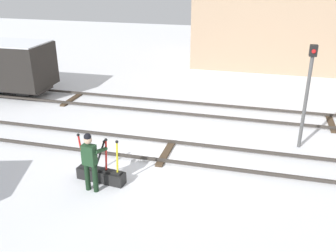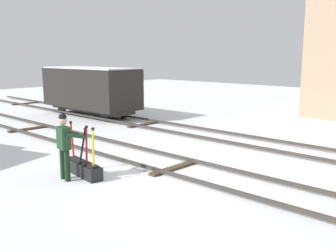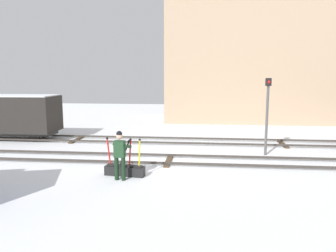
% 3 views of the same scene
% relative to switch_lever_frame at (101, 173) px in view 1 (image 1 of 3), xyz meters
% --- Properties ---
extents(ground_plane, '(60.00, 60.00, 0.00)m').
position_rel_switch_lever_frame_xyz_m(ground_plane, '(1.43, 2.20, -0.25)').
color(ground_plane, white).
extents(track_main_line, '(44.00, 1.94, 0.18)m').
position_rel_switch_lever_frame_xyz_m(track_main_line, '(1.43, 2.20, -0.14)').
color(track_main_line, '#38332D').
rests_on(track_main_line, ground_plane).
extents(track_siding_near, '(44.00, 1.94, 0.18)m').
position_rel_switch_lever_frame_xyz_m(track_siding_near, '(1.43, 6.47, -0.14)').
color(track_siding_near, '#38332D').
rests_on(track_siding_near, ground_plane).
extents(switch_lever_frame, '(1.55, 0.54, 1.45)m').
position_rel_switch_lever_frame_xyz_m(switch_lever_frame, '(0.00, 0.00, 0.00)').
color(switch_lever_frame, black).
rests_on(switch_lever_frame, ground_plane).
extents(rail_worker, '(0.60, 0.72, 1.80)m').
position_rel_switch_lever_frame_xyz_m(rail_worker, '(-0.04, -0.52, 0.77)').
color(rail_worker, black).
rests_on(rail_worker, ground_plane).
extents(signal_post, '(0.24, 0.32, 3.64)m').
position_rel_switch_lever_frame_xyz_m(signal_post, '(5.89, 3.92, 1.99)').
color(signal_post, '#4C4C4C').
rests_on(signal_post, ground_plane).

